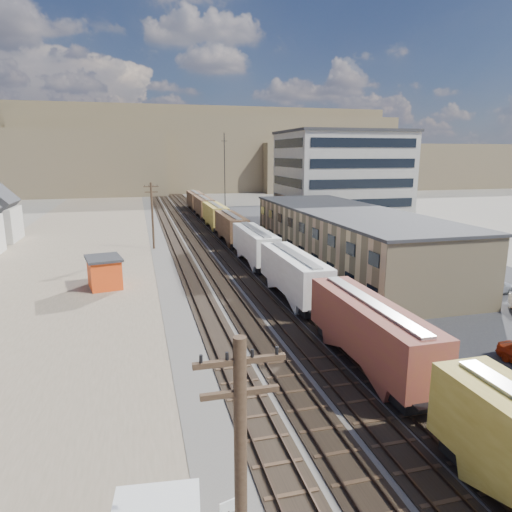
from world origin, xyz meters
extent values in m
plane|color=#6B6356|center=(0.00, 0.00, 0.00)|extent=(300.00, 300.00, 0.00)
cube|color=#4C4742|center=(0.00, 50.00, 0.03)|extent=(18.00, 200.00, 0.06)
cube|color=#71644E|center=(-20.00, 40.00, 0.01)|extent=(24.00, 180.00, 0.03)
cube|color=#232326|center=(22.00, 35.00, 0.02)|extent=(26.00, 120.00, 0.04)
cube|color=black|center=(-5.00, 50.00, 0.10)|extent=(2.60, 200.00, 0.08)
cube|color=#38281E|center=(-5.72, 50.00, 0.22)|extent=(0.08, 200.00, 0.16)
cube|color=#38281E|center=(-4.28, 50.00, 0.22)|extent=(0.08, 200.00, 0.16)
cube|color=black|center=(-2.00, 50.00, 0.10)|extent=(2.60, 200.00, 0.08)
cube|color=#38281E|center=(-2.72, 50.00, 0.22)|extent=(0.08, 200.00, 0.16)
cube|color=#38281E|center=(-1.28, 50.00, 0.22)|extent=(0.08, 200.00, 0.16)
cube|color=black|center=(1.00, 50.00, 0.10)|extent=(2.60, 200.00, 0.08)
cube|color=#38281E|center=(0.28, 50.00, 0.22)|extent=(0.08, 200.00, 0.16)
cube|color=#38281E|center=(1.72, 50.00, 0.22)|extent=(0.08, 200.00, 0.16)
cube|color=black|center=(3.80, 50.00, 0.10)|extent=(2.60, 200.00, 0.08)
cube|color=#38281E|center=(3.08, 50.00, 0.22)|extent=(0.08, 200.00, 0.16)
cube|color=#38281E|center=(4.52, 50.00, 0.22)|extent=(0.08, 200.00, 0.16)
cube|color=black|center=(3.80, -12.23, 0.75)|extent=(2.20, 2.20, 0.90)
cube|color=black|center=(3.80, -7.18, 0.75)|extent=(2.20, 2.20, 0.90)
cube|color=black|center=(3.80, 2.97, 0.75)|extent=(2.20, 2.20, 0.90)
cube|color=brown|center=(3.80, -2.10, 2.90)|extent=(3.00, 13.34, 3.40)
cube|color=#B7B7B2|center=(3.80, -2.10, 4.68)|extent=(0.90, 12.32, 0.16)
cube|color=black|center=(3.80, 8.02, 0.75)|extent=(2.20, 2.20, 0.90)
cube|color=black|center=(3.80, 18.17, 0.75)|extent=(2.20, 2.20, 0.90)
cube|color=beige|center=(3.80, 13.10, 2.90)|extent=(3.00, 13.34, 3.40)
cube|color=#B7B7B2|center=(3.80, 13.10, 4.68)|extent=(0.90, 12.33, 0.16)
cube|color=black|center=(3.80, 23.22, 0.75)|extent=(2.20, 2.20, 0.90)
cube|color=black|center=(3.80, 33.37, 0.75)|extent=(2.20, 2.20, 0.90)
cube|color=beige|center=(3.80, 28.30, 2.90)|extent=(3.00, 13.34, 3.40)
cube|color=#B7B7B2|center=(3.80, 28.30, 4.68)|extent=(0.90, 12.33, 0.16)
cube|color=black|center=(3.80, 38.42, 0.75)|extent=(2.20, 2.20, 0.90)
cube|color=black|center=(3.80, 48.57, 0.75)|extent=(2.20, 2.20, 0.90)
cube|color=#4E3721|center=(3.80, 43.50, 2.90)|extent=(3.00, 13.34, 3.40)
cube|color=#B7B7B2|center=(3.80, 43.50, 4.68)|extent=(0.90, 12.33, 0.16)
cube|color=black|center=(3.80, 53.62, 0.75)|extent=(2.20, 2.20, 0.90)
cube|color=black|center=(3.80, 63.77, 0.75)|extent=(2.20, 2.20, 0.90)
cube|color=#AA8B2D|center=(3.80, 58.70, 2.90)|extent=(3.00, 13.34, 3.40)
cube|color=#B7B7B2|center=(3.80, 58.70, 4.68)|extent=(0.90, 12.32, 0.16)
cube|color=black|center=(3.80, 68.82, 0.75)|extent=(2.20, 2.20, 0.90)
cube|color=black|center=(3.80, 78.97, 0.75)|extent=(2.20, 2.20, 0.90)
cube|color=#4E3721|center=(3.80, 73.90, 2.90)|extent=(3.00, 13.34, 3.40)
cube|color=#B7B7B2|center=(3.80, 73.90, 4.68)|extent=(0.90, 12.32, 0.16)
cube|color=black|center=(3.80, 84.02, 0.75)|extent=(2.20, 2.20, 0.90)
cube|color=black|center=(3.80, 94.17, 0.75)|extent=(2.20, 2.20, 0.90)
cube|color=#4E3721|center=(3.80, 89.10, 2.90)|extent=(3.00, 13.34, 3.40)
cube|color=#B7B7B2|center=(3.80, 89.10, 4.68)|extent=(0.90, 12.32, 0.16)
cube|color=tan|center=(15.00, 25.00, 3.50)|extent=(12.00, 40.00, 7.00)
cube|color=#2D2D30|center=(15.00, 25.00, 7.10)|extent=(12.40, 40.40, 0.30)
cube|color=black|center=(8.95, 25.00, 2.20)|extent=(0.12, 36.00, 1.20)
cube|color=black|center=(8.95, 25.00, 5.20)|extent=(0.12, 36.00, 1.20)
cube|color=#9E998E|center=(28.00, 55.00, 9.00)|extent=(22.00, 18.00, 18.00)
cube|color=#2D2D30|center=(28.00, 55.00, 18.20)|extent=(22.60, 18.60, 0.50)
cube|color=black|center=(16.95, 55.00, 9.00)|extent=(0.12, 16.00, 16.00)
cube|color=black|center=(28.00, 45.95, 9.00)|extent=(20.00, 0.12, 16.00)
cube|color=#382619|center=(-8.50, -18.00, 9.40)|extent=(2.20, 0.14, 0.14)
cube|color=#382619|center=(-8.50, -18.00, 8.60)|extent=(1.90, 0.14, 0.14)
cylinder|color=black|center=(-7.90, -18.00, 9.55)|extent=(0.08, 0.08, 0.22)
cylinder|color=#382619|center=(-8.50, 42.00, 5.00)|extent=(0.32, 0.32, 10.00)
cube|color=#382619|center=(-8.50, 42.00, 9.40)|extent=(2.20, 0.14, 0.14)
cube|color=#382619|center=(-8.50, 42.00, 8.60)|extent=(1.90, 0.14, 0.14)
cylinder|color=black|center=(-7.90, 42.00, 9.55)|extent=(0.08, 0.08, 0.22)
cylinder|color=black|center=(6.00, 60.00, 9.00)|extent=(0.16, 0.16, 18.00)
cube|color=black|center=(6.00, 60.00, 16.50)|extent=(1.20, 0.08, 0.08)
cube|color=olive|center=(20.00, 160.00, 14.00)|extent=(140.00, 45.00, 28.00)
cube|color=olive|center=(90.00, 150.00, 9.00)|extent=(110.00, 38.00, 18.00)
cube|color=olive|center=(-10.00, 180.00, 16.00)|extent=(200.00, 60.00, 32.00)
cube|color=#EF4916|center=(-14.43, 22.46, 1.56)|extent=(3.87, 4.68, 3.12)
cube|color=#2D2D30|center=(-14.43, 22.46, 3.22)|extent=(4.35, 5.17, 0.26)
cube|color=black|center=(-12.85, 22.78, 1.66)|extent=(0.30, 1.04, 1.04)
cube|color=silver|center=(-8.00, -13.56, 1.54)|extent=(0.67, 0.24, 0.51)
imported|color=#9FA1A6|center=(24.26, 9.91, 0.79)|extent=(5.71, 2.97, 1.58)
imported|color=navy|center=(26.67, 56.70, 0.68)|extent=(4.80, 5.19, 1.35)
imported|color=silver|center=(29.23, 45.50, 0.79)|extent=(2.79, 4.92, 1.58)
camera|label=1|loc=(-10.60, -27.55, 14.09)|focal=32.00mm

